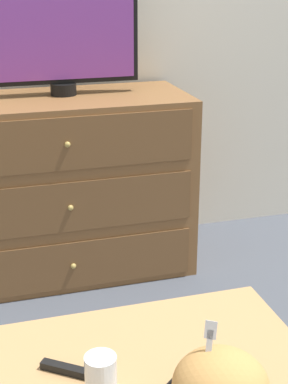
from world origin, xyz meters
name	(u,v)px	position (x,y,z in m)	size (l,w,h in m)	color
ground_plane	(57,242)	(0.00, 0.00, 0.00)	(12.00, 12.00, 0.00)	#474C56
dresser	(61,187)	(0.00, -0.28, 0.40)	(1.14, 0.52, 0.81)	brown
tv	(60,31)	(0.04, -0.23, 1.08)	(0.66, 0.11, 0.51)	black
drink_cup	(101,380)	(-0.14, -1.76, 0.52)	(0.07, 0.07, 0.10)	beige
remote_control	(71,370)	(-0.19, -1.67, 0.49)	(0.13, 0.10, 0.02)	black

